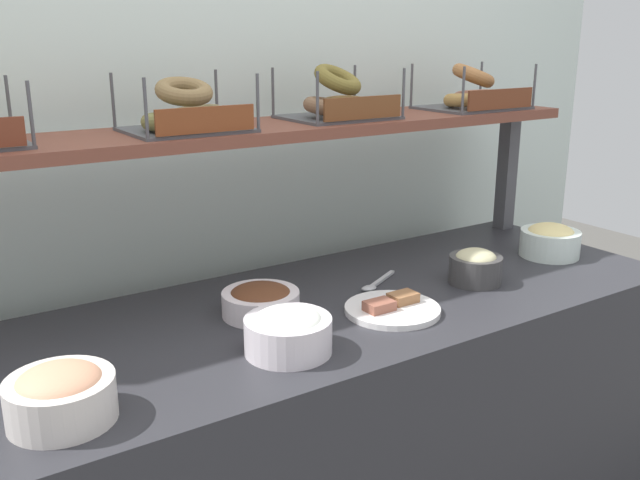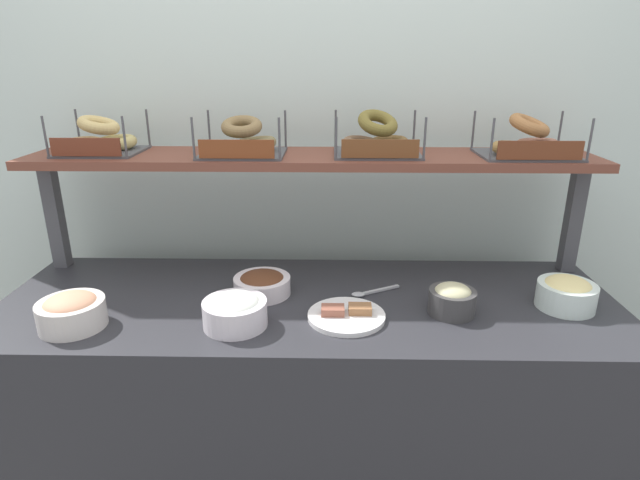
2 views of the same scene
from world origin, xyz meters
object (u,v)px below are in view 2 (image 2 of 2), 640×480
(serving_spoon_near_plate, at_px, (368,292))
(bagel_basket_plain, at_px, (100,140))
(bowl_cream_cheese, at_px, (235,310))
(bowl_tuna_salad, at_px, (452,299))
(bagel_basket_poppy, at_px, (242,142))
(bowl_egg_salad, at_px, (567,293))
(bagel_basket_everything, at_px, (527,143))
(bowl_chocolate_spread, at_px, (262,284))
(bagel_basket_cinnamon_raisin, at_px, (377,140))
(bowl_lox_spread, at_px, (71,311))
(serving_plate_white, at_px, (346,315))

(serving_spoon_near_plate, xyz_separation_m, bagel_basket_plain, (-0.94, 0.24, 0.47))
(bowl_cream_cheese, bearing_deg, bowl_tuna_salad, 8.07)
(bowl_cream_cheese, distance_m, bagel_basket_poppy, 0.61)
(bowl_egg_salad, xyz_separation_m, bagel_basket_everything, (-0.08, 0.29, 0.43))
(bowl_chocolate_spread, height_order, serving_spoon_near_plate, bowl_chocolate_spread)
(bagel_basket_cinnamon_raisin, xyz_separation_m, bagel_basket_everything, (0.51, -0.02, -0.00))
(bowl_chocolate_spread, distance_m, bagel_basket_poppy, 0.49)
(bagel_basket_cinnamon_raisin, bearing_deg, bagel_basket_plain, 179.30)
(bowl_egg_salad, relative_size, bagel_basket_poppy, 0.62)
(bagel_basket_plain, distance_m, bagel_basket_cinnamon_raisin, 0.97)
(serving_spoon_near_plate, height_order, bagel_basket_cinnamon_raisin, bagel_basket_cinnamon_raisin)
(bowl_lox_spread, bearing_deg, bagel_basket_everything, 17.28)
(serving_plate_white, relative_size, bagel_basket_cinnamon_raisin, 0.79)
(bowl_tuna_salad, xyz_separation_m, bagel_basket_plain, (-1.19, 0.36, 0.43))
(bowl_lox_spread, xyz_separation_m, bagel_basket_cinnamon_raisin, (0.91, 0.46, 0.43))
(bowl_cream_cheese, height_order, bagel_basket_cinnamon_raisin, bagel_basket_cinnamon_raisin)
(bagel_basket_cinnamon_raisin, bearing_deg, bagel_basket_poppy, -177.99)
(serving_spoon_near_plate, bearing_deg, bowl_egg_salad, -7.44)
(serving_plate_white, xyz_separation_m, serving_spoon_near_plate, (0.08, 0.17, -0.00))
(bowl_egg_salad, height_order, serving_spoon_near_plate, bowl_egg_salad)
(bowl_cream_cheese, bearing_deg, serving_spoon_near_plate, 28.41)
(serving_plate_white, bearing_deg, bagel_basket_plain, 154.80)
(bowl_chocolate_spread, xyz_separation_m, bowl_egg_salad, (0.97, -0.08, 0.01))
(bowl_egg_salad, bearing_deg, bagel_basket_everything, 105.67)
(bowl_tuna_salad, xyz_separation_m, bagel_basket_cinnamon_raisin, (-0.22, 0.35, 0.43))
(serving_spoon_near_plate, relative_size, bagel_basket_everything, 0.52)
(bagel_basket_poppy, bearing_deg, serving_plate_white, -46.55)
(bagel_basket_cinnamon_raisin, bearing_deg, bowl_chocolate_spread, -149.20)
(serving_plate_white, bearing_deg, bowl_lox_spread, -175.23)
(serving_spoon_near_plate, xyz_separation_m, bagel_basket_cinnamon_raisin, (0.03, 0.23, 0.47))
(bowl_chocolate_spread, distance_m, serving_plate_white, 0.32)
(bowl_lox_spread, relative_size, serving_spoon_near_plate, 1.15)
(serving_spoon_near_plate, distance_m, bagel_basket_plain, 1.08)
(bagel_basket_poppy, height_order, bagel_basket_everything, bagel_basket_everything)
(bagel_basket_cinnamon_raisin, bearing_deg, bowl_lox_spread, -153.18)
(serving_plate_white, height_order, bagel_basket_cinnamon_raisin, bagel_basket_cinnamon_raisin)
(bowl_chocolate_spread, xyz_separation_m, bagel_basket_plain, (-0.59, 0.24, 0.44))
(bowl_chocolate_spread, distance_m, bowl_cream_cheese, 0.22)
(serving_plate_white, bearing_deg, bagel_basket_everything, 31.37)
(bowl_lox_spread, xyz_separation_m, bowl_tuna_salad, (1.13, 0.11, -0.00))
(bowl_lox_spread, height_order, serving_spoon_near_plate, bowl_lox_spread)
(serving_spoon_near_plate, relative_size, bagel_basket_cinnamon_raisin, 0.56)
(bagel_basket_cinnamon_raisin, bearing_deg, bagel_basket_everything, -2.20)
(bagel_basket_plain, xyz_separation_m, bagel_basket_everything, (1.48, -0.03, 0.00))
(bagel_basket_cinnamon_raisin, relative_size, bagel_basket_everything, 0.93)
(bowl_cream_cheese, height_order, bagel_basket_poppy, bagel_basket_poppy)
(bowl_egg_salad, height_order, bowl_tuna_salad, bowl_egg_salad)
(bagel_basket_plain, distance_m, bagel_basket_poppy, 0.51)
(bowl_lox_spread, height_order, bowl_tuna_salad, bowl_lox_spread)
(bowl_tuna_salad, relative_size, serving_plate_white, 0.61)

